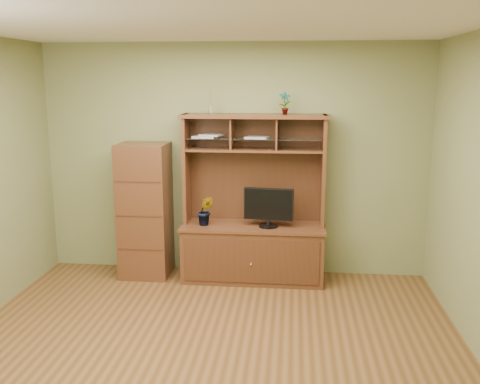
# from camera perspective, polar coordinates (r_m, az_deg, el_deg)

# --- Properties ---
(room) EXTENTS (4.54, 4.04, 2.74)m
(room) POSITION_cam_1_polar(r_m,az_deg,el_deg) (4.33, -3.60, -0.52)
(room) COLOR #503317
(room) RESTS_ON ground
(media_hutch) EXTENTS (1.66, 0.61, 1.90)m
(media_hutch) POSITION_cam_1_polar(r_m,az_deg,el_deg) (6.18, 1.42, -4.62)
(media_hutch) COLOR #472914
(media_hutch) RESTS_ON room
(monitor) EXTENTS (0.56, 0.22, 0.44)m
(monitor) POSITION_cam_1_polar(r_m,az_deg,el_deg) (5.99, 3.06, -1.58)
(monitor) COLOR black
(monitor) RESTS_ON media_hutch
(orchid_plant) EXTENTS (0.20, 0.17, 0.34)m
(orchid_plant) POSITION_cam_1_polar(r_m,az_deg,el_deg) (6.08, -3.71, -2.00)
(orchid_plant) COLOR #2B5D20
(orchid_plant) RESTS_ON media_hutch
(top_plant) EXTENTS (0.14, 0.11, 0.25)m
(top_plant) POSITION_cam_1_polar(r_m,az_deg,el_deg) (5.98, 4.79, 9.43)
(top_plant) COLOR #2A5E21
(top_plant) RESTS_ON media_hutch
(reed_diffuser) EXTENTS (0.05, 0.05, 0.27)m
(reed_diffuser) POSITION_cam_1_polar(r_m,az_deg,el_deg) (6.06, -3.13, 9.32)
(reed_diffuser) COLOR silver
(reed_diffuser) RESTS_ON media_hutch
(magazines) EXTENTS (0.88, 0.25, 0.04)m
(magazines) POSITION_cam_1_polar(r_m,az_deg,el_deg) (6.06, -1.72, 5.95)
(magazines) COLOR #A9A9AE
(magazines) RESTS_ON media_hutch
(side_cabinet) EXTENTS (0.56, 0.51, 1.57)m
(side_cabinet) POSITION_cam_1_polar(r_m,az_deg,el_deg) (6.32, -10.09, -1.96)
(side_cabinet) COLOR #472914
(side_cabinet) RESTS_ON room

